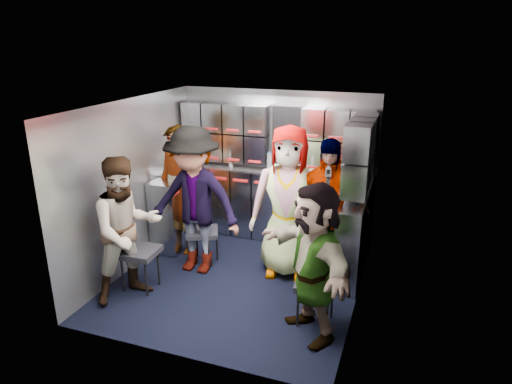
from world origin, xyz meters
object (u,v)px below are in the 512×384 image
(jump_seat_mid_right, at_px, (327,241))
(attendant_arc_d, at_px, (326,212))
(attendant_arc_a, at_px, (127,230))
(jump_seat_near_left, at_px, (139,254))
(attendant_arc_b, at_px, (194,201))
(attendant_arc_e, at_px, (313,262))
(jump_seat_mid_left, at_px, (202,234))
(jump_seat_center, at_px, (291,240))
(jump_seat_near_right, at_px, (316,286))
(attendant_arc_c, at_px, (288,202))
(attendant_standing, at_px, (178,190))

(jump_seat_mid_right, distance_m, attendant_arc_d, 0.49)
(attendant_arc_a, relative_size, attendant_arc_d, 0.94)
(jump_seat_near_left, relative_size, attendant_arc_d, 0.29)
(attendant_arc_b, distance_m, attendant_arc_e, 1.83)
(jump_seat_mid_left, bearing_deg, jump_seat_center, 16.35)
(attendant_arc_b, bearing_deg, jump_seat_mid_left, 90.95)
(jump_seat_near_left, distance_m, jump_seat_center, 1.87)
(jump_seat_near_right, relative_size, attendant_arc_d, 0.28)
(jump_seat_mid_left, bearing_deg, attendant_arc_e, -30.62)
(jump_seat_near_right, height_order, attendant_arc_b, attendant_arc_b)
(jump_seat_mid_left, height_order, attendant_arc_e, attendant_arc_e)
(attendant_arc_a, height_order, attendant_arc_d, attendant_arc_d)
(jump_seat_center, bearing_deg, attendant_arc_b, -155.32)
(jump_seat_near_right, relative_size, attendant_arc_a, 0.30)
(jump_seat_near_left, relative_size, attendant_arc_b, 0.27)
(jump_seat_near_right, xyz_separation_m, attendant_arc_d, (-0.10, 0.92, 0.44))
(attendant_arc_a, distance_m, attendant_arc_c, 1.87)
(jump_seat_near_right, bearing_deg, jump_seat_mid_right, 95.38)
(attendant_arc_d, height_order, attendant_arc_e, attendant_arc_d)
(jump_seat_center, xyz_separation_m, jump_seat_mid_right, (0.46, -0.02, 0.06))
(jump_seat_mid_left, relative_size, attendant_arc_d, 0.29)
(jump_seat_center, xyz_separation_m, attendant_arc_c, (-0.00, -0.18, 0.57))
(jump_seat_mid_left, relative_size, attendant_arc_c, 0.28)
(attendant_arc_a, bearing_deg, jump_seat_mid_right, -22.40)
(jump_seat_mid_left, height_order, attendant_arc_c, attendant_arc_c)
(jump_seat_center, height_order, attendant_arc_b, attendant_arc_b)
(attendant_standing, bearing_deg, attendant_arc_e, -19.66)
(jump_seat_center, bearing_deg, attendant_arc_a, -138.84)
(jump_seat_mid_right, xyz_separation_m, attendant_arc_c, (-0.46, -0.16, 0.51))
(jump_seat_mid_left, height_order, jump_seat_near_right, jump_seat_near_right)
(attendant_arc_b, bearing_deg, jump_seat_center, 25.63)
(attendant_arc_c, bearing_deg, attendant_arc_b, -171.88)
(attendant_arc_c, bearing_deg, jump_seat_near_right, -67.10)
(jump_seat_mid_left, relative_size, attendant_standing, 0.30)
(jump_seat_mid_left, xyz_separation_m, attendant_arc_a, (-0.41, -0.98, 0.40))
(attendant_arc_b, relative_size, attendant_arc_c, 0.99)
(attendant_standing, height_order, attendant_arc_a, attendant_standing)
(jump_seat_center, distance_m, attendant_arc_b, 1.32)
(jump_seat_mid_right, distance_m, attendant_standing, 2.05)
(attendant_standing, relative_size, attendant_arc_b, 0.94)
(attendant_arc_b, bearing_deg, jump_seat_near_left, -122.08)
(jump_seat_center, relative_size, jump_seat_near_right, 0.85)
(jump_seat_mid_left, distance_m, attendant_arc_a, 1.14)
(jump_seat_near_left, distance_m, attendant_arc_d, 2.20)
(attendant_standing, bearing_deg, attendant_arc_c, 6.26)
(jump_seat_center, xyz_separation_m, attendant_arc_a, (-1.49, -1.30, 0.46))
(attendant_arc_d, bearing_deg, attendant_arc_e, -87.66)
(attendant_standing, height_order, attendant_arc_c, attendant_arc_c)
(attendant_standing, distance_m, attendant_arc_d, 2.00)
(jump_seat_near_left, xyz_separation_m, jump_seat_mid_left, (0.41, 0.80, -0.03))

